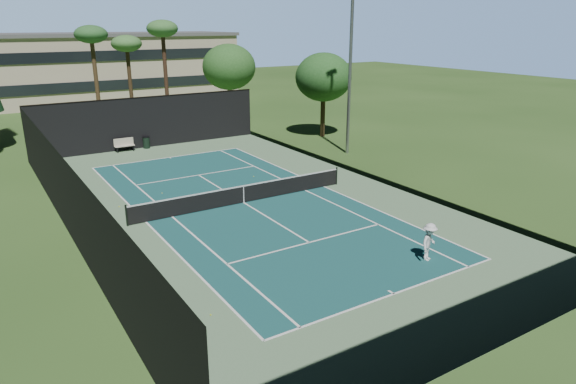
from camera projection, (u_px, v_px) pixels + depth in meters
name	position (u px, v px, depth m)	size (l,w,h in m)	color
ground	(244.00, 203.00, 28.34)	(160.00, 160.00, 0.00)	#2E501E
apron_slab	(244.00, 203.00, 28.34)	(18.00, 32.00, 0.01)	#5C8059
court_surface	(244.00, 203.00, 28.34)	(10.97, 23.77, 0.01)	#184D4D
court_lines	(244.00, 203.00, 28.34)	(11.07, 23.87, 0.01)	white
tennis_net	(244.00, 193.00, 28.17)	(12.90, 0.10, 1.10)	black
fence	(242.00, 168.00, 27.77)	(18.04, 32.05, 4.03)	black
player	(429.00, 242.00, 21.28)	(1.05, 0.61, 1.63)	white
tennis_ball_a	(211.00, 315.00, 17.41)	(0.06, 0.06, 0.06)	#BACB2E
tennis_ball_b	(162.00, 193.00, 29.90)	(0.06, 0.06, 0.06)	#E5EF36
tennis_ball_c	(254.00, 177.00, 33.10)	(0.06, 0.06, 0.06)	#C3DB31
tennis_ball_d	(119.00, 206.00, 27.69)	(0.07, 0.07, 0.07)	yellow
park_bench	(124.00, 144.00, 39.58)	(1.50, 0.45, 1.02)	beige
trash_bin	(146.00, 142.00, 40.58)	(0.56, 0.56, 0.95)	black
palm_a	(91.00, 39.00, 44.06)	(2.80, 2.80, 9.32)	#4D3821
palm_b	(127.00, 47.00, 47.70)	(2.80, 2.80, 8.42)	#402D1B
palm_c	(163.00, 33.00, 46.16)	(2.80, 2.80, 9.77)	#3F271B
decid_tree_a	(229.00, 67.00, 49.39)	(5.12, 5.12, 7.62)	#49311F
decid_tree_b	(324.00, 77.00, 43.48)	(4.80, 4.80, 7.14)	#48351F
campus_building	(73.00, 67.00, 63.99)	(40.50, 12.50, 8.30)	beige
light_pole	(350.00, 67.00, 37.21)	(0.90, 0.25, 12.22)	#92959A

